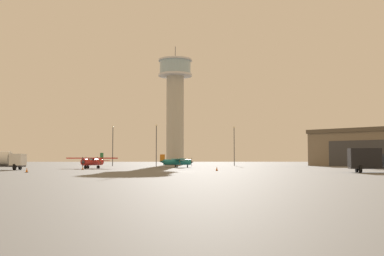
# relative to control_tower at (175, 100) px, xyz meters

# --- Properties ---
(ground_plane) EXTENTS (400.00, 400.00, 0.00)m
(ground_plane) POSITION_rel_control_tower_xyz_m (0.80, -70.03, -19.33)
(ground_plane) COLOR #60605E
(control_tower) EXTENTS (10.05, 10.05, 35.50)m
(control_tower) POSITION_rel_control_tower_xyz_m (0.00, 0.00, 0.00)
(control_tower) COLOR #B2AD9E
(control_tower) RESTS_ON ground_plane
(hangar) EXTENTS (35.59, 35.62, 9.24)m
(hangar) POSITION_rel_control_tower_xyz_m (51.64, -19.84, -14.69)
(hangar) COLOR #7A6B56
(hangar) RESTS_ON ground_plane
(airplane_red) EXTENTS (9.82, 7.76, 2.95)m
(airplane_red) POSITION_rel_control_tower_xyz_m (-15.03, -49.85, -17.95)
(airplane_red) COLOR red
(airplane_red) RESTS_ON ground_plane
(airplane_silver) EXTENTS (9.43, 7.55, 2.94)m
(airplane_silver) POSITION_rel_control_tower_xyz_m (37.40, -54.68, -17.96)
(airplane_silver) COLOR #B7BABF
(airplane_silver) RESTS_ON ground_plane
(airplane_teal) EXTENTS (7.21, 9.22, 2.71)m
(airplane_teal) POSITION_rel_control_tower_xyz_m (0.49, -40.58, -18.06)
(airplane_teal) COLOR teal
(airplane_teal) RESTS_ON ground_plane
(truck_fuel_tanker_white) EXTENTS (6.99, 3.52, 3.04)m
(truck_fuel_tanker_white) POSITION_rel_control_tower_xyz_m (-27.93, -59.42, -17.64)
(truck_fuel_tanker_white) COLOR #38383D
(truck_fuel_tanker_white) RESTS_ON ground_plane
(truck_box_black) EXTENTS (6.14, 3.90, 3.20)m
(truck_box_black) POSITION_rel_control_tower_xyz_m (25.91, -75.49, -17.59)
(truck_box_black) COLOR #38383D
(truck_box_black) RESTS_ON ground_plane
(light_post_west) EXTENTS (0.44, 0.44, 10.21)m
(light_post_west) POSITION_rel_control_tower_xyz_m (15.41, -17.21, -13.36)
(light_post_west) COLOR #38383D
(light_post_west) RESTS_ON ground_plane
(light_post_east) EXTENTS (0.44, 0.44, 9.99)m
(light_post_east) POSITION_rel_control_tower_xyz_m (-4.37, -26.21, -13.48)
(light_post_east) COLOR #38383D
(light_post_east) RESTS_ON ground_plane
(light_post_north) EXTENTS (0.44, 0.44, 9.92)m
(light_post_north) POSITION_rel_control_tower_xyz_m (-15.14, -23.07, -13.51)
(light_post_north) COLOR #38383D
(light_post_north) RESTS_ON ground_plane
(traffic_cone_near_left) EXTENTS (0.36, 0.36, 0.65)m
(traffic_cone_near_left) POSITION_rel_control_tower_xyz_m (6.54, -65.77, -19.01)
(traffic_cone_near_left) COLOR black
(traffic_cone_near_left) RESTS_ON ground_plane
(traffic_cone_near_right) EXTENTS (0.36, 0.36, 0.63)m
(traffic_cone_near_right) POSITION_rel_control_tower_xyz_m (-15.07, -58.59, -19.02)
(traffic_cone_near_right) COLOR black
(traffic_cone_near_right) RESTS_ON ground_plane
(traffic_cone_mid_apron) EXTENTS (0.36, 0.36, 0.70)m
(traffic_cone_mid_apron) POSITION_rel_control_tower_xyz_m (-19.43, -73.27, -18.99)
(traffic_cone_mid_apron) COLOR black
(traffic_cone_mid_apron) RESTS_ON ground_plane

